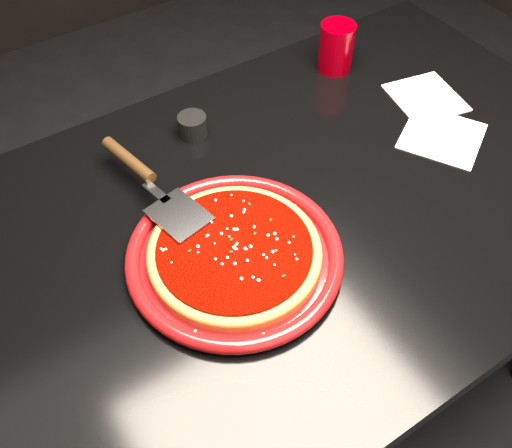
{
  "coord_description": "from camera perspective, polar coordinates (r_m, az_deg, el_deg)",
  "views": [
    {
      "loc": [
        -0.46,
        -0.52,
        1.48
      ],
      "look_at": [
        -0.13,
        -0.02,
        0.77
      ],
      "focal_mm": 40.0,
      "sensor_mm": 36.0,
      "label": 1
    }
  ],
  "objects": [
    {
      "name": "ramekin",
      "position": [
        1.11,
        -6.36,
        9.74
      ],
      "size": [
        0.07,
        0.07,
        0.04
      ],
      "primitive_type": "cylinder",
      "rotation": [
        0.0,
        0.0,
        -0.22
      ],
      "color": "black",
      "rests_on": "table"
    },
    {
      "name": "pizza_crust_rim",
      "position": [
        0.89,
        -2.17,
        -2.72
      ],
      "size": [
        0.36,
        0.36,
        0.02
      ],
      "primitive_type": "torus",
      "rotation": [
        0.0,
        0.0,
        0.4
      ],
      "color": "#935828",
      "rests_on": "plate"
    },
    {
      "name": "cup",
      "position": [
        1.27,
        8.02,
        17.1
      ],
      "size": [
        0.09,
        0.09,
        0.1
      ],
      "primitive_type": "cylinder",
      "rotation": [
        0.0,
        0.0,
        0.18
      ],
      "color": "#820009",
      "rests_on": "table"
    },
    {
      "name": "napkin_b",
      "position": [
        1.25,
        16.63,
        12.03
      ],
      "size": [
        0.16,
        0.16,
        0.0
      ],
      "primitive_type": "cube",
      "rotation": [
        0.0,
        0.0,
        -0.21
      ],
      "color": "white",
      "rests_on": "table"
    },
    {
      "name": "parmesan_dusting",
      "position": [
        0.88,
        -2.2,
        -2.25
      ],
      "size": [
        0.24,
        0.24,
        0.01
      ],
      "primitive_type": null,
      "color": "#FFF6C8",
      "rests_on": "plate"
    },
    {
      "name": "pizza_crust",
      "position": [
        0.89,
        -2.16,
        -2.99
      ],
      "size": [
        0.36,
        0.36,
        0.01
      ],
      "primitive_type": "cylinder",
      "rotation": [
        0.0,
        0.0,
        0.4
      ],
      "color": "#935828",
      "rests_on": "plate"
    },
    {
      "name": "plate",
      "position": [
        0.9,
        -2.15,
        -3.14
      ],
      "size": [
        0.45,
        0.45,
        0.03
      ],
      "primitive_type": "cylinder",
      "rotation": [
        0.0,
        0.0,
        0.4
      ],
      "color": "maroon",
      "rests_on": "table"
    },
    {
      "name": "pizza_server",
      "position": [
        0.97,
        -10.29,
        4.04
      ],
      "size": [
        0.15,
        0.33,
        0.02
      ],
      "primitive_type": null,
      "rotation": [
        0.0,
        0.0,
        0.19
      ],
      "color": "#B2B4B9",
      "rests_on": "plate"
    },
    {
      "name": "basil_flecks",
      "position": [
        0.88,
        -2.19,
        -2.29
      ],
      "size": [
        0.22,
        0.22,
        0.0
      ],
      "primitive_type": null,
      "color": "black",
      "rests_on": "plate"
    },
    {
      "name": "table",
      "position": [
        1.3,
        4.41,
        -8.3
      ],
      "size": [
        1.2,
        0.8,
        0.75
      ],
      "primitive_type": "cube",
      "color": "black",
      "rests_on": "floor"
    },
    {
      "name": "pizza_sauce",
      "position": [
        0.88,
        -2.18,
        -2.53
      ],
      "size": [
        0.32,
        0.32,
        0.01
      ],
      "primitive_type": "cylinder",
      "rotation": [
        0.0,
        0.0,
        0.4
      ],
      "color": "#620600",
      "rests_on": "plate"
    },
    {
      "name": "napkin_a",
      "position": [
        1.16,
        18.11,
        8.37
      ],
      "size": [
        0.19,
        0.19,
        0.0
      ],
      "primitive_type": "cube",
      "rotation": [
        0.0,
        0.0,
        0.52
      ],
      "color": "white",
      "rests_on": "table"
    },
    {
      "name": "floor",
      "position": [
        1.64,
        3.6,
        -15.33
      ],
      "size": [
        4.0,
        4.0,
        0.01
      ],
      "primitive_type": "cube",
      "color": "black",
      "rests_on": "ground"
    }
  ]
}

